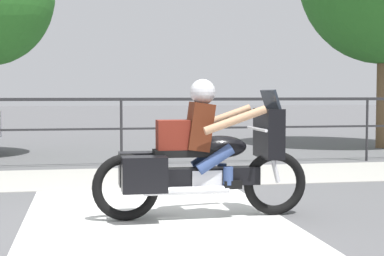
% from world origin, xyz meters
% --- Properties ---
extents(ground_plane, '(120.00, 120.00, 0.00)m').
position_xyz_m(ground_plane, '(0.00, 0.00, 0.00)').
color(ground_plane, '#565659').
extents(sidewalk_band, '(44.00, 2.40, 0.01)m').
position_xyz_m(sidewalk_band, '(0.00, 3.40, 0.01)').
color(sidewalk_band, '#A8A59E').
rests_on(sidewalk_band, ground).
extents(crosswalk_band, '(2.89, 6.00, 0.01)m').
position_xyz_m(crosswalk_band, '(0.06, -0.20, 0.00)').
color(crosswalk_band, silver).
rests_on(crosswalk_band, ground).
extents(fence_railing, '(36.00, 0.05, 1.33)m').
position_xyz_m(fence_railing, '(0.00, 4.92, 1.04)').
color(fence_railing, '#232326').
rests_on(fence_railing, ground).
extents(motorcycle, '(2.47, 0.76, 1.57)m').
position_xyz_m(motorcycle, '(0.57, 0.04, 0.70)').
color(motorcycle, black).
rests_on(motorcycle, ground).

